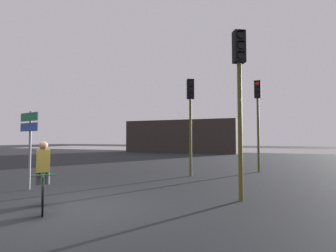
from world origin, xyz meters
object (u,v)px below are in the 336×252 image
at_px(distant_building, 182,136).
at_px(traffic_light_near_right, 240,82).
at_px(traffic_light_far_right, 258,108).
at_px(cyclist, 43,175).
at_px(traffic_light_center, 190,108).
at_px(direction_sign_post, 29,135).

xyz_separation_m(distant_building, traffic_light_near_right, (10.04, -23.38, 1.29)).
height_order(traffic_light_far_right, cyclist, traffic_light_far_right).
relative_size(traffic_light_near_right, traffic_light_center, 1.07).
bearing_deg(cyclist, traffic_light_center, -151.70).
relative_size(traffic_light_near_right, traffic_light_far_right, 1.01).
xyz_separation_m(traffic_light_center, direction_sign_post, (-4.00, -5.07, -1.26)).
height_order(distant_building, cyclist, distant_building).
bearing_deg(distant_building, traffic_light_center, -69.28).
xyz_separation_m(traffic_light_near_right, traffic_light_center, (-2.69, 3.94, -0.19)).
bearing_deg(traffic_light_center, direction_sign_post, 26.07).
height_order(traffic_light_near_right, direction_sign_post, traffic_light_near_right).
relative_size(distant_building, traffic_light_far_right, 2.94).
height_order(traffic_light_far_right, direction_sign_post, traffic_light_far_right).
bearing_deg(traffic_light_center, traffic_light_near_right, 98.67).
xyz_separation_m(traffic_light_near_right, cyclist, (-4.24, -2.74, -2.43)).
bearing_deg(traffic_light_far_right, distant_building, -59.26).
distance_m(traffic_light_center, traffic_light_far_right, 3.88).
distance_m(traffic_light_center, direction_sign_post, 6.58).
relative_size(distant_building, traffic_light_center, 3.12).
height_order(direction_sign_post, cyclist, direction_sign_post).
xyz_separation_m(traffic_light_near_right, direction_sign_post, (-6.69, -1.13, -1.45)).
xyz_separation_m(distant_building, traffic_light_center, (7.35, -19.44, 1.10)).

